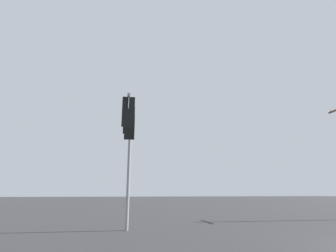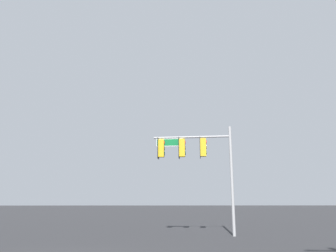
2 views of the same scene
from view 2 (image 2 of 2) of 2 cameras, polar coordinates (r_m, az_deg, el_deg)
The scene contains 1 object.
signal_pole_near at distance 20.19m, azimuth 4.72°, elevation -5.02°, with size 4.76×1.06×6.45m.
Camera 2 is at (-3.33, 11.11, 1.90)m, focal length 35.00 mm.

